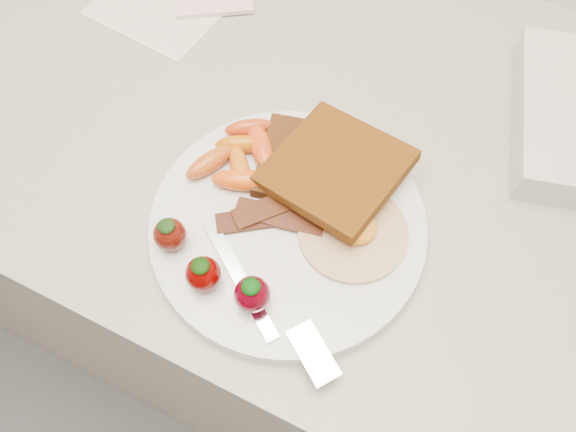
% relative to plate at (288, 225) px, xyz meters
% --- Properties ---
extents(counter, '(2.00, 0.60, 0.90)m').
position_rel_plate_xyz_m(counter, '(-0.03, 0.14, -0.46)').
color(counter, gray).
rests_on(counter, ground).
extents(plate, '(0.27, 0.27, 0.02)m').
position_rel_plate_xyz_m(plate, '(0.00, 0.00, 0.00)').
color(plate, white).
rests_on(plate, counter).
extents(toast_lower, '(0.12, 0.12, 0.01)m').
position_rel_plate_xyz_m(toast_lower, '(-0.01, 0.07, 0.02)').
color(toast_lower, black).
rests_on(toast_lower, plate).
extents(toast_upper, '(0.14, 0.14, 0.03)m').
position_rel_plate_xyz_m(toast_upper, '(0.02, 0.06, 0.03)').
color(toast_upper, '#411909').
rests_on(toast_upper, toast_lower).
extents(fried_egg, '(0.12, 0.12, 0.02)m').
position_rel_plate_xyz_m(fried_egg, '(0.06, 0.02, 0.01)').
color(fried_egg, '#F8E6C1').
rests_on(fried_egg, plate).
extents(bacon_strips, '(0.10, 0.09, 0.01)m').
position_rel_plate_xyz_m(bacon_strips, '(-0.02, -0.00, 0.01)').
color(bacon_strips, black).
rests_on(bacon_strips, plate).
extents(baby_carrots, '(0.10, 0.11, 0.02)m').
position_rel_plate_xyz_m(baby_carrots, '(-0.07, 0.04, 0.02)').
color(baby_carrots, '#C56109').
rests_on(baby_carrots, plate).
extents(strawberries, '(0.13, 0.05, 0.04)m').
position_rel_plate_xyz_m(strawberries, '(-0.04, -0.08, 0.03)').
color(strawberries, '#500D07').
rests_on(strawberries, plate).
extents(fork, '(0.18, 0.10, 0.00)m').
position_rel_plate_xyz_m(fork, '(0.03, -0.09, 0.01)').
color(fork, white).
rests_on(fork, plate).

